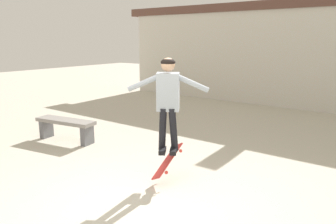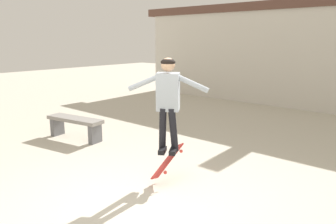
# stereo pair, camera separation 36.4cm
# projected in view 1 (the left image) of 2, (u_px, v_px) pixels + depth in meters

# --- Properties ---
(ground_plane) EXTENTS (40.00, 40.00, 0.00)m
(ground_plane) POSITION_uv_depth(u_px,v_px,m) (139.00, 210.00, 4.40)
(ground_plane) COLOR beige
(building_backdrop) EXTENTS (14.50, 0.52, 4.52)m
(building_backdrop) POSITION_uv_depth(u_px,v_px,m) (307.00, 53.00, 10.34)
(building_backdrop) COLOR beige
(building_backdrop) RESTS_ON ground_plane
(park_bench) EXTENTS (1.49, 0.62, 0.50)m
(park_bench) POSITION_uv_depth(u_px,v_px,m) (66.00, 126.00, 7.31)
(park_bench) COLOR gray
(park_bench) RESTS_ON ground_plane
(skater) EXTENTS (1.11, 0.72, 1.49)m
(skater) POSITION_uv_depth(u_px,v_px,m) (168.00, 97.00, 4.99)
(skater) COLOR #9EA8B2
(skateboard_flipping) EXTENTS (0.27, 0.72, 0.48)m
(skateboard_flipping) POSITION_uv_depth(u_px,v_px,m) (168.00, 161.00, 5.23)
(skateboard_flipping) COLOR red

